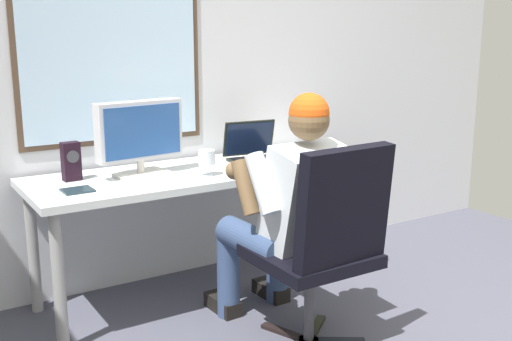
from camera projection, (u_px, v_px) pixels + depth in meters
wall_rear at (201, 39)px, 3.73m from camera, size 4.97×0.08×2.87m
desk at (200, 184)px, 3.47m from camera, size 1.88×0.65×0.73m
office_chair at (326, 237)px, 2.82m from camera, size 0.53×0.55×1.00m
person_seated at (289, 209)px, 3.02m from camera, size 0.54×0.80×1.21m
crt_monitor at (140, 134)px, 3.26m from camera, size 0.48×0.25×0.40m
laptop at (254, 150)px, 3.69m from camera, size 0.35×0.32×0.23m
wine_glass at (207, 159)px, 3.28m from camera, size 0.09×0.09×0.14m
desk_speaker at (71, 161)px, 3.18m from camera, size 0.09×0.07×0.20m
cd_case at (77, 190)px, 2.99m from camera, size 0.14×0.13×0.01m
coffee_mug at (323, 151)px, 3.71m from camera, size 0.08×0.08×0.10m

